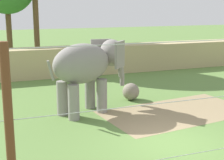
{
  "coord_description": "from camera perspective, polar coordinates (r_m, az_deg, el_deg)",
  "views": [
    {
      "loc": [
        -6.0,
        -9.82,
        4.8
      ],
      "look_at": [
        -0.59,
        4.57,
        1.4
      ],
      "focal_mm": 54.68,
      "sensor_mm": 36.0,
      "label": 1
    }
  ],
  "objects": [
    {
      "name": "elephant",
      "position": [
        15.22,
        -4.08,
        2.36
      ],
      "size": [
        4.11,
        2.68,
        3.23
      ],
      "color": "gray",
      "rests_on": "ground"
    },
    {
      "name": "dirt_patch",
      "position": [
        15.95,
        10.85,
        -5.26
      ],
      "size": [
        7.22,
        4.57,
        0.01
      ],
      "primitive_type": "cube",
      "rotation": [
        0.0,
        0.0,
        0.13
      ],
      "color": "#937F5B",
      "rests_on": "ground"
    },
    {
      "name": "ground_plane",
      "position": [
        12.47,
        10.15,
        -10.38
      ],
      "size": [
        120.0,
        120.0,
        0.0
      ],
      "primitive_type": "plane",
      "color": "#5B7F3D"
    },
    {
      "name": "enrichment_ball",
      "position": [
        17.56,
        3.18,
        -1.94
      ],
      "size": [
        0.87,
        0.87,
        0.87
      ],
      "primitive_type": "sphere",
      "color": "gray",
      "rests_on": "ground"
    },
    {
      "name": "embankment_wall",
      "position": [
        24.01,
        -5.87,
        3.25
      ],
      "size": [
        36.0,
        1.8,
        1.96
      ],
      "primitive_type": "cube",
      "color": "tan",
      "rests_on": "ground"
    },
    {
      "name": "cable_fence",
      "position": [
        9.99,
        17.41,
        -4.18
      ],
      "size": [
        12.24,
        0.21,
        4.05
      ],
      "color": "brown",
      "rests_on": "ground"
    }
  ]
}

